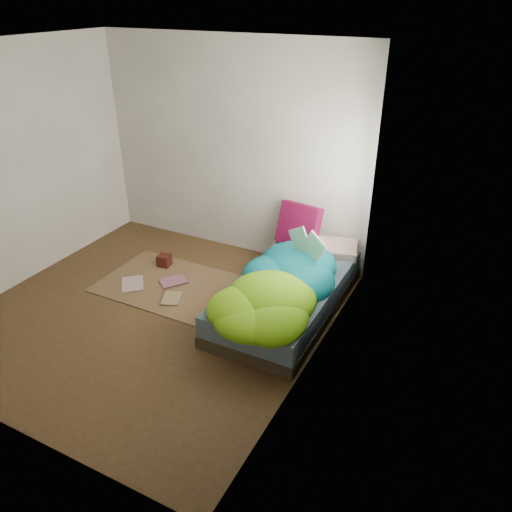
{
  "coord_description": "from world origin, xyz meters",
  "views": [
    {
      "loc": [
        2.95,
        -3.36,
        3.01
      ],
      "look_at": [
        0.84,
        0.75,
        0.53
      ],
      "focal_mm": 35.0,
      "sensor_mm": 36.0,
      "label": 1
    }
  ],
  "objects": [
    {
      "name": "ground",
      "position": [
        0.0,
        0.0,
        0.0
      ],
      "size": [
        3.5,
        3.5,
        0.0
      ],
      "primitive_type": "cube",
      "color": "#462F1B",
      "rests_on": "ground"
    },
    {
      "name": "pillow_floral",
      "position": [
        1.44,
        1.53,
        0.4
      ],
      "size": [
        0.59,
        0.45,
        0.12
      ],
      "primitive_type": "cube",
      "rotation": [
        0.0,
        0.0,
        0.26
      ],
      "color": "white",
      "rests_on": "bed"
    },
    {
      "name": "floor_book_a",
      "position": [
        -0.63,
        0.26,
        0.02
      ],
      "size": [
        0.4,
        0.41,
        0.02
      ],
      "primitive_type": "imported",
      "rotation": [
        0.0,
        0.0,
        0.69
      ],
      "color": "white",
      "rests_on": "rug"
    },
    {
      "name": "floor_book_c",
      "position": [
        -0.05,
        0.26,
        0.02
      ],
      "size": [
        0.29,
        0.33,
        0.02
      ],
      "primitive_type": "imported",
      "rotation": [
        0.0,
        0.0,
        0.4
      ],
      "color": "tan",
      "rests_on": "rug"
    },
    {
      "name": "room_walls",
      "position": [
        0.01,
        0.01,
        1.63
      ],
      "size": [
        3.54,
        3.54,
        2.62
      ],
      "color": "beige",
      "rests_on": "ground"
    },
    {
      "name": "wooden_box",
      "position": [
        -0.48,
        0.88,
        0.08
      ],
      "size": [
        0.16,
        0.16,
        0.14
      ],
      "primitive_type": "cube",
      "rotation": [
        0.0,
        0.0,
        0.16
      ],
      "color": "#3A140D",
      "rests_on": "rug"
    },
    {
      "name": "open_book",
      "position": [
        1.33,
        0.93,
        0.81
      ],
      "size": [
        0.42,
        0.24,
        0.25
      ],
      "primitive_type": null,
      "rotation": [
        0.0,
        0.0,
        -0.38
      ],
      "color": "#409230",
      "rests_on": "duvet"
    },
    {
      "name": "bed",
      "position": [
        1.22,
        0.72,
        0.17
      ],
      "size": [
        1.0,
        2.0,
        0.34
      ],
      "color": "#3C2C20",
      "rests_on": "ground"
    },
    {
      "name": "duvet",
      "position": [
        1.22,
        0.5,
        0.51
      ],
      "size": [
        0.96,
        1.84,
        0.34
      ],
      "primitive_type": null,
      "color": "#087A7E",
      "rests_on": "bed"
    },
    {
      "name": "rug",
      "position": [
        -0.15,
        0.55,
        0.01
      ],
      "size": [
        1.6,
        1.1,
        0.01
      ],
      "primitive_type": "cube",
      "color": "brown",
      "rests_on": "ground"
    },
    {
      "name": "floor_book_b",
      "position": [
        -0.25,
        0.66,
        0.03
      ],
      "size": [
        0.35,
        0.37,
        0.03
      ],
      "primitive_type": "imported",
      "rotation": [
        0.0,
        0.0,
        -0.61
      ],
      "color": "#B66981",
      "rests_on": "rug"
    },
    {
      "name": "pillow_magenta",
      "position": [
        0.98,
        1.57,
        0.58
      ],
      "size": [
        0.51,
        0.23,
        0.49
      ],
      "primitive_type": "cube",
      "rotation": [
        0.0,
        0.0,
        -0.16
      ],
      "color": "#4E0524",
      "rests_on": "bed"
    }
  ]
}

